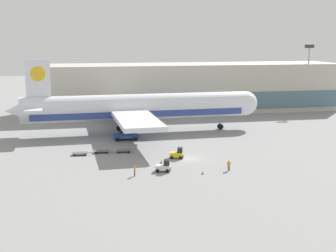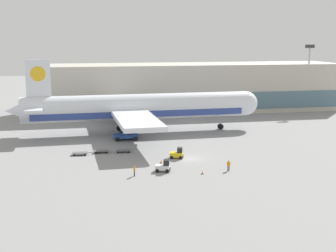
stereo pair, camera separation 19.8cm
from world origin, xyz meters
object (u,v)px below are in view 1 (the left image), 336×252
at_px(light_mast, 308,72).
at_px(ground_crew_far, 135,170).
at_px(baggage_dolly_lead, 80,153).
at_px(baggage_dolly_second, 101,151).
at_px(baggage_tug_foreground, 164,166).
at_px(airplane_main, 135,108).
at_px(baggage_tug_mid, 177,154).
at_px(ground_crew_near, 229,164).
at_px(baggage_dolly_third, 123,150).
at_px(scissor_lift_loader, 126,131).
at_px(traffic_cone_near, 161,161).
at_px(traffic_cone_far, 203,172).

xyz_separation_m(light_mast, ground_crew_far, (-59.35, -57.58, -10.54)).
distance_m(baggage_dolly_lead, baggage_dolly_second, 4.10).
bearing_deg(baggage_tug_foreground, airplane_main, 106.33).
relative_size(airplane_main, ground_crew_far, 33.23).
bearing_deg(baggage_dolly_lead, baggage_tug_mid, -14.81).
bearing_deg(airplane_main, ground_crew_near, -73.50).
height_order(baggage_dolly_second, baggage_dolly_third, same).
height_order(baggage_tug_mid, baggage_dolly_third, baggage_tug_mid).
bearing_deg(scissor_lift_loader, baggage_dolly_lead, -131.53).
bearing_deg(ground_crew_near, baggage_dolly_lead, -5.74).
distance_m(baggage_tug_mid, baggage_dolly_second, 14.95).
height_order(baggage_dolly_second, traffic_cone_near, traffic_cone_near).
bearing_deg(ground_crew_far, baggage_dolly_lead, -154.81).
height_order(light_mast, ground_crew_far, light_mast).
distance_m(baggage_tug_foreground, baggage_dolly_third, 15.15).
bearing_deg(scissor_lift_loader, baggage_dolly_third, -100.25).
relative_size(ground_crew_near, traffic_cone_near, 2.50).
xyz_separation_m(baggage_tug_mid, traffic_cone_near, (-3.51, -2.83, -0.52)).
distance_m(scissor_lift_loader, ground_crew_far, 27.32).
bearing_deg(baggage_dolly_third, ground_crew_far, -85.58).
height_order(baggage_tug_mid, traffic_cone_far, baggage_tug_mid).
bearing_deg(scissor_lift_loader, airplane_main, 64.19).
relative_size(baggage_dolly_third, traffic_cone_near, 5.21).
relative_size(baggage_tug_mid, ground_crew_near, 1.52).
distance_m(scissor_lift_loader, traffic_cone_near, 20.93).
bearing_deg(light_mast, ground_crew_far, -135.87).
relative_size(baggage_tug_foreground, baggage_dolly_second, 0.73).
xyz_separation_m(airplane_main, scissor_lift_loader, (-2.95, -6.58, -3.93)).
distance_m(airplane_main, ground_crew_far, 34.48).
xyz_separation_m(light_mast, traffic_cone_far, (-48.46, -58.51, -11.30)).
bearing_deg(ground_crew_far, baggage_tug_mid, 133.67).
distance_m(baggage_tug_foreground, baggage_tug_mid, 8.90).
bearing_deg(ground_crew_near, baggage_dolly_second, -12.23).
relative_size(baggage_tug_foreground, baggage_dolly_third, 0.73).
height_order(light_mast, baggage_tug_mid, light_mast).
distance_m(baggage_tug_mid, traffic_cone_near, 4.54).
bearing_deg(baggage_tug_foreground, light_mast, 61.23).
bearing_deg(ground_crew_far, baggage_tug_foreground, 105.21).
height_order(ground_crew_near, traffic_cone_near, ground_crew_near).
bearing_deg(traffic_cone_near, traffic_cone_far, -55.16).
xyz_separation_m(scissor_lift_loader, baggage_dolly_lead, (-9.86, -11.81, -1.52)).
relative_size(ground_crew_far, traffic_cone_near, 2.43).
distance_m(scissor_lift_loader, baggage_tug_foreground, 25.86).
height_order(ground_crew_near, ground_crew_far, ground_crew_near).
distance_m(light_mast, ground_crew_far, 83.36).
distance_m(light_mast, baggage_tug_foreground, 78.70).
relative_size(airplane_main, baggage_tug_foreground, 21.32).
bearing_deg(baggage_tug_mid, baggage_dolly_second, 169.47).
bearing_deg(ground_crew_far, ground_crew_near, 87.03).
height_order(baggage_dolly_lead, traffic_cone_near, traffic_cone_near).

